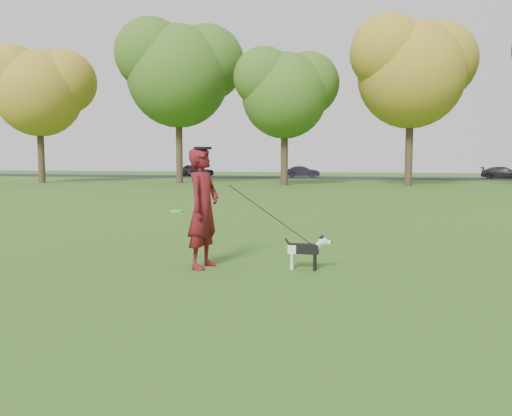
% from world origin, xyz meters
% --- Properties ---
extents(ground, '(120.00, 120.00, 0.00)m').
position_xyz_m(ground, '(0.00, 0.00, 0.00)').
color(ground, '#285116').
rests_on(ground, ground).
extents(road, '(120.00, 7.00, 0.02)m').
position_xyz_m(road, '(0.00, 40.00, 0.01)').
color(road, black).
rests_on(road, ground).
extents(man, '(0.57, 0.77, 1.92)m').
position_xyz_m(man, '(-1.02, 0.15, 0.96)').
color(man, '#590C1E').
rests_on(man, ground).
extents(dog, '(0.75, 0.15, 0.57)m').
position_xyz_m(dog, '(0.62, 0.36, 0.35)').
color(dog, black).
rests_on(dog, ground).
extents(car_left, '(3.76, 1.77, 1.24)m').
position_xyz_m(car_left, '(-15.42, 40.00, 0.64)').
color(car_left, black).
rests_on(car_left, road).
extents(car_mid, '(3.35, 1.58, 1.06)m').
position_xyz_m(car_mid, '(-4.68, 40.00, 0.55)').
color(car_mid, black).
rests_on(car_mid, road).
extents(car_right, '(3.94, 2.47, 1.06)m').
position_xyz_m(car_right, '(12.97, 40.00, 0.55)').
color(car_right, black).
rests_on(car_right, road).
extents(man_held_items, '(2.24, 0.48, 1.55)m').
position_xyz_m(man_held_items, '(0.06, 0.22, 0.86)').
color(man_held_items, '#3EFF20').
rests_on(man_held_items, ground).
extents(tree_row, '(51.74, 8.86, 12.01)m').
position_xyz_m(tree_row, '(-1.43, 26.07, 7.41)').
color(tree_row, '#38281C').
rests_on(tree_row, ground).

